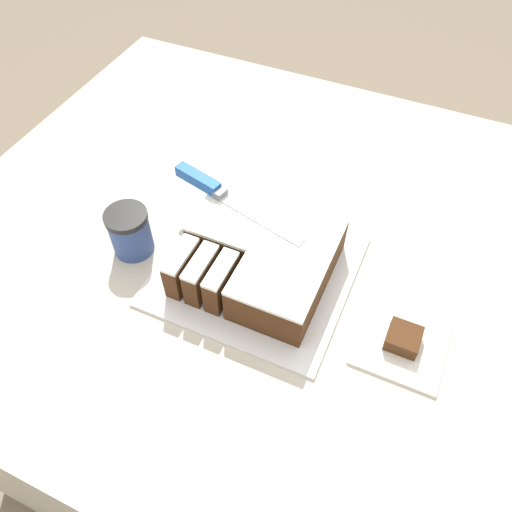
# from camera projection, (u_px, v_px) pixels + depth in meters

# --- Properties ---
(ground_plane) EXTENTS (8.00, 8.00, 0.00)m
(ground_plane) POSITION_uv_depth(u_px,v_px,m) (281.00, 425.00, 1.67)
(ground_plane) COLOR #7F705B
(countertop) EXTENTS (1.40, 1.10, 0.94)m
(countertop) POSITION_uv_depth(u_px,v_px,m) (288.00, 360.00, 1.31)
(countertop) COLOR beige
(countertop) RESTS_ON ground_plane
(cake_board) EXTENTS (0.34, 0.31, 0.01)m
(cake_board) POSITION_uv_depth(u_px,v_px,m) (256.00, 270.00, 0.90)
(cake_board) COLOR white
(cake_board) RESTS_ON countertop
(cake) EXTENTS (0.26, 0.23, 0.08)m
(cake) POSITION_uv_depth(u_px,v_px,m) (260.00, 255.00, 0.87)
(cake) COLOR #472814
(cake) RESTS_ON cake_board
(knife) EXTENTS (0.28, 0.09, 0.02)m
(knife) POSITION_uv_depth(u_px,v_px,m) (211.00, 187.00, 0.91)
(knife) COLOR silver
(knife) RESTS_ON cake
(coffee_cup) EXTENTS (0.08, 0.08, 0.09)m
(coffee_cup) POSITION_uv_depth(u_px,v_px,m) (130.00, 232.00, 0.90)
(coffee_cup) COLOR #334C8C
(coffee_cup) RESTS_ON countertop
(paper_napkin) EXTENTS (0.14, 0.14, 0.01)m
(paper_napkin) POSITION_uv_depth(u_px,v_px,m) (401.00, 343.00, 0.81)
(paper_napkin) COLOR white
(paper_napkin) RESTS_ON countertop
(brownie) EXTENTS (0.05, 0.05, 0.03)m
(brownie) POSITION_uv_depth(u_px,v_px,m) (403.00, 338.00, 0.80)
(brownie) COLOR #472814
(brownie) RESTS_ON paper_napkin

